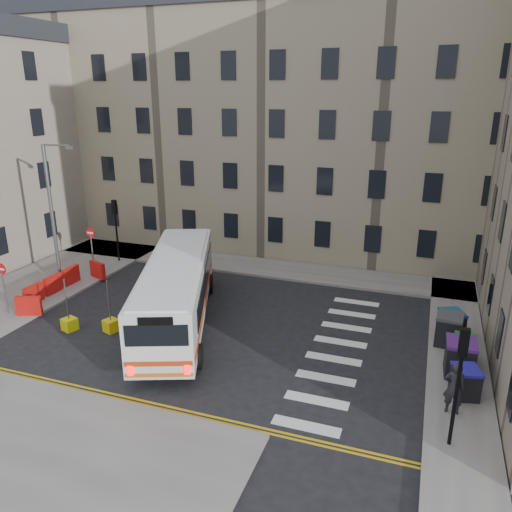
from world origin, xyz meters
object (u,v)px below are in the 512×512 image
Objects in this scene: wheelie_bin_c at (463,349)px; bollard_yellow at (70,324)px; pedestrian at (454,388)px; bollard_chevron at (111,326)px; wheelie_bin_b at (460,358)px; wheelie_bin_d at (449,329)px; streetlamp at (52,213)px; wheelie_bin_e at (451,324)px; wheelie_bin_a at (465,382)px; bus at (177,289)px.

wheelie_bin_c is 17.87m from bollard_yellow.
wheelie_bin_c is at bearing -97.49° from pedestrian.
pedestrian is at bearing -5.64° from bollard_chevron.
wheelie_bin_d is at bearing 97.31° from wheelie_bin_b.
streetlamp is 7.70m from bollard_yellow.
pedestrian reaches higher than bollard_yellow.
streetlamp reaches higher than wheelie_bin_e.
wheelie_bin_a is at bearing -108.56° from wheelie_bin_e.
wheelie_bin_b is at bearing -23.74° from bus.
wheelie_bin_d reaches higher than wheelie_bin_e.
streetlamp reaches higher than bollard_chevron.
wheelie_bin_c is 0.81× the size of wheelie_bin_e.
pedestrian reaches higher than wheelie_bin_e.
wheelie_bin_d is (12.47, 1.99, -1.00)m from bus.
bus is 12.92m from wheelie_bin_b.
wheelie_bin_e is 6.14m from pedestrian.
bollard_yellow is (-17.06, -4.35, -0.55)m from wheelie_bin_d.
bollard_yellow is (-17.46, -1.81, -0.58)m from wheelie_bin_b.
bus is at bearing 27.24° from bollard_yellow.
streetlamp is 13.57× the size of bollard_yellow.
wheelie_bin_d reaches higher than wheelie_bin_a.
wheelie_bin_d is (-0.56, 1.45, 0.14)m from wheelie_bin_c.
bollard_yellow and bollard_chevron have the same top height.
bus is 13.24m from wheelie_bin_a.
streetlamp is 4.10× the size of pedestrian.
wheelie_bin_a reaches higher than bollard_chevron.
bollard_yellow is at bearing -175.60° from wheelie_bin_b.
bollard_yellow is (-17.63, -2.90, -0.42)m from wheelie_bin_c.
streetlamp is at bearing -15.38° from pedestrian.
wheelie_bin_a is 2.63m from wheelie_bin_c.
bus is 12.67m from wheelie_bin_d.
streetlamp reaches higher than wheelie_bin_d.
bus is at bearing 176.02° from wheelie_bin_b.
pedestrian is 3.31× the size of bollard_chevron.
pedestrian is at bearing -3.16° from bollard_yellow.
wheelie_bin_b reaches higher than wheelie_bin_e.
wheelie_bin_d is at bearing 14.12° from bollard_chevron.
wheelie_bin_c is at bearing -63.33° from wheelie_bin_d.
pedestrian reaches higher than wheelie_bin_d.
bus is at bearing 154.81° from wheelie_bin_a.
wheelie_bin_a is 1.36m from pedestrian.
bus is 8.50× the size of wheelie_bin_e.
streetlamp is at bearing 133.55° from bollard_yellow.
pedestrian is 17.21m from bollard_yellow.
streetlamp reaches higher than pedestrian.
wheelie_bin_c is 3.90m from pedestrian.
streetlamp is at bearing 157.70° from wheelie_bin_e.
bollard_yellow is at bearing -174.04° from bus.
wheelie_bin_b is 2.57m from wheelie_bin_d.
wheelie_bin_b is 0.73× the size of pedestrian.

